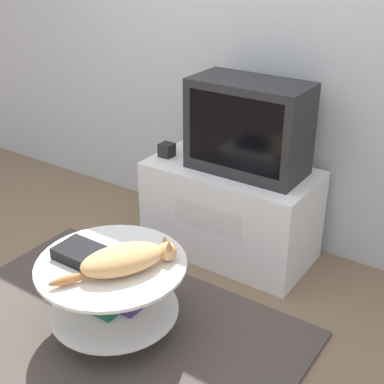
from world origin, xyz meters
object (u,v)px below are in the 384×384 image
at_px(tv, 249,127).
at_px(cat, 125,259).
at_px(speaker, 167,150).
at_px(dvd_box, 80,253).

xyz_separation_m(tv, cat, (-0.07, -1.03, -0.37)).
xyz_separation_m(tv, speaker, (-0.52, -0.09, -0.23)).
xyz_separation_m(tv, dvd_box, (-0.33, -1.07, -0.40)).
bearing_deg(cat, dvd_box, 129.92).
height_order(dvd_box, cat, cat).
xyz_separation_m(speaker, dvd_box, (0.19, -0.98, -0.17)).
height_order(speaker, cat, speaker).
bearing_deg(speaker, tv, 10.09).
bearing_deg(tv, dvd_box, -107.15).
bearing_deg(cat, speaker, 56.16).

